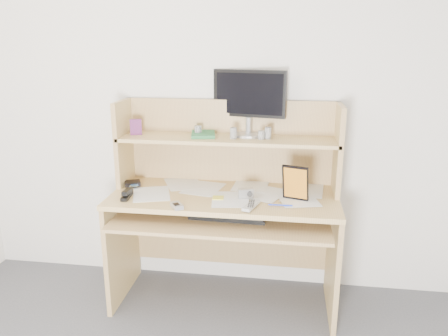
# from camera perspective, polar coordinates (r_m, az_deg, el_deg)

# --- Properties ---
(back_wall) EXTENTS (3.60, 0.04, 2.50)m
(back_wall) POSITION_cam_1_polar(r_m,az_deg,el_deg) (2.89, 0.92, 8.00)
(back_wall) COLOR silver
(back_wall) RESTS_ON floor
(desk) EXTENTS (1.40, 0.70, 1.30)m
(desk) POSITION_cam_1_polar(r_m,az_deg,el_deg) (2.80, 0.24, -4.03)
(desk) COLOR tan
(desk) RESTS_ON floor
(paper_clutter) EXTENTS (1.32, 0.54, 0.01)m
(paper_clutter) POSITION_cam_1_polar(r_m,az_deg,el_deg) (2.70, 0.00, -3.45)
(paper_clutter) COLOR white
(paper_clutter) RESTS_ON desk
(keyboard) EXTENTS (0.46, 0.18, 0.03)m
(keyboard) POSITION_cam_1_polar(r_m,az_deg,el_deg) (2.62, 0.55, -6.15)
(keyboard) COLOR black
(keyboard) RESTS_ON desk
(tv_remote) EXTENTS (0.09, 0.18, 0.02)m
(tv_remote) POSITION_cam_1_polar(r_m,az_deg,el_deg) (2.50, 3.56, -4.90)
(tv_remote) COLOR #B0B0AB
(tv_remote) RESTS_ON paper_clutter
(flip_phone) EXTENTS (0.10, 0.11, 0.02)m
(flip_phone) POSITION_cam_1_polar(r_m,az_deg,el_deg) (2.50, -6.19, -4.82)
(flip_phone) COLOR #BBBBBD
(flip_phone) RESTS_ON paper_clutter
(stapler) EXTENTS (0.05, 0.15, 0.05)m
(stapler) POSITION_cam_1_polar(r_m,az_deg,el_deg) (2.71, -12.59, -3.27)
(stapler) COLOR black
(stapler) RESTS_ON paper_clutter
(wallet) EXTENTS (0.13, 0.12, 0.03)m
(wallet) POSITION_cam_1_polar(r_m,az_deg,el_deg) (2.92, -11.87, -1.95)
(wallet) COLOR black
(wallet) RESTS_ON paper_clutter
(sticky_note_pad) EXTENTS (0.07, 0.07, 0.01)m
(sticky_note_pad) POSITION_cam_1_polar(r_m,az_deg,el_deg) (2.64, -0.78, -3.94)
(sticky_note_pad) COLOR #F9FF43
(sticky_note_pad) RESTS_ON desk
(digital_camera) EXTENTS (0.10, 0.06, 0.06)m
(digital_camera) POSITION_cam_1_polar(r_m,az_deg,el_deg) (2.64, 2.87, -3.28)
(digital_camera) COLOR #A8A8AA
(digital_camera) RESTS_ON paper_clutter
(game_case) EXTENTS (0.15, 0.06, 0.22)m
(game_case) POSITION_cam_1_polar(r_m,az_deg,el_deg) (2.60, 9.30, -1.93)
(game_case) COLOR black
(game_case) RESTS_ON paper_clutter
(blue_pen) EXTENTS (0.14, 0.01, 0.01)m
(blue_pen) POSITION_cam_1_polar(r_m,az_deg,el_deg) (2.53, 7.37, -4.83)
(blue_pen) COLOR blue
(blue_pen) RESTS_ON paper_clutter
(card_box) EXTENTS (0.08, 0.05, 0.10)m
(card_box) POSITION_cam_1_polar(r_m,az_deg,el_deg) (2.88, -11.45, 5.27)
(card_box) COLOR maroon
(card_box) RESTS_ON desk
(shelf_book) EXTENTS (0.18, 0.23, 0.02)m
(shelf_book) POSITION_cam_1_polar(r_m,az_deg,el_deg) (2.80, -2.73, 4.43)
(shelf_book) COLOR #348249
(shelf_book) RESTS_ON desk
(chip_stack_a) EXTENTS (0.06, 0.06, 0.06)m
(chip_stack_a) POSITION_cam_1_polar(r_m,az_deg,el_deg) (2.82, -3.41, 4.90)
(chip_stack_a) COLOR black
(chip_stack_a) RESTS_ON desk
(chip_stack_b) EXTENTS (0.05, 0.05, 0.07)m
(chip_stack_b) POSITION_cam_1_polar(r_m,az_deg,el_deg) (2.71, 1.23, 4.57)
(chip_stack_b) COLOR white
(chip_stack_b) RESTS_ON desk
(chip_stack_c) EXTENTS (0.05, 0.05, 0.05)m
(chip_stack_c) POSITION_cam_1_polar(r_m,az_deg,el_deg) (2.71, 4.89, 4.31)
(chip_stack_c) COLOR black
(chip_stack_c) RESTS_ON desk
(chip_stack_d) EXTENTS (0.04, 0.04, 0.07)m
(chip_stack_d) POSITION_cam_1_polar(r_m,az_deg,el_deg) (2.72, 5.76, 4.57)
(chip_stack_d) COLOR white
(chip_stack_d) RESTS_ON desk
(monitor) EXTENTS (0.47, 0.24, 0.41)m
(monitor) POSITION_cam_1_polar(r_m,az_deg,el_deg) (2.82, 3.31, 8.78)
(monitor) COLOR #B9B9BE
(monitor) RESTS_ON desk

